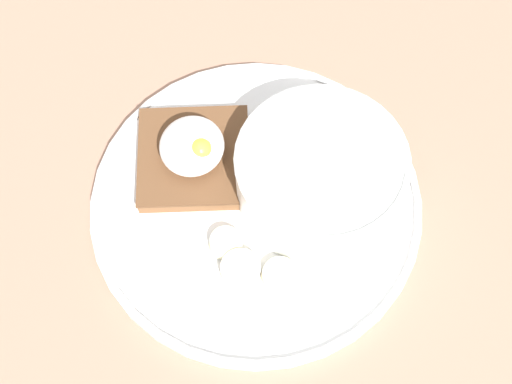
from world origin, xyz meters
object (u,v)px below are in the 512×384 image
at_px(banana_slice_front, 240,269).
at_px(banana_slice_left, 280,275).
at_px(oatmeal_bowl, 320,174).
at_px(toast_slice, 194,158).
at_px(poached_egg, 193,146).
at_px(banana_slice_back, 226,243).

bearing_deg(banana_slice_front, banana_slice_left, 92.75).
distance_m(oatmeal_bowl, banana_slice_left, 0.09).
height_order(toast_slice, banana_slice_left, toast_slice).
height_order(oatmeal_bowl, toast_slice, oatmeal_bowl).
distance_m(poached_egg, banana_slice_front, 0.12).
relative_size(oatmeal_bowl, banana_slice_left, 3.61).
xyz_separation_m(poached_egg, banana_slice_back, (0.07, 0.04, -0.03)).
height_order(toast_slice, poached_egg, poached_egg).
relative_size(toast_slice, banana_slice_front, 2.57).
height_order(toast_slice, banana_slice_front, toast_slice).
xyz_separation_m(oatmeal_bowl, poached_egg, (-0.00, -0.11, 0.00)).
relative_size(oatmeal_bowl, toast_slice, 1.23).
xyz_separation_m(toast_slice, banana_slice_front, (0.09, 0.06, -0.00)).
bearing_deg(banana_slice_back, banana_slice_left, 69.49).
bearing_deg(banana_slice_back, toast_slice, -148.29).
xyz_separation_m(banana_slice_left, banana_slice_back, (-0.02, -0.05, 0.00)).
relative_size(toast_slice, banana_slice_left, 2.94).
bearing_deg(poached_egg, banana_slice_back, 31.42).
distance_m(oatmeal_bowl, banana_slice_back, 0.10).
bearing_deg(oatmeal_bowl, banana_slice_front, -29.57).
xyz_separation_m(toast_slice, poached_egg, (0.00, 0.00, 0.02)).
bearing_deg(banana_slice_left, toast_slice, -133.76).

